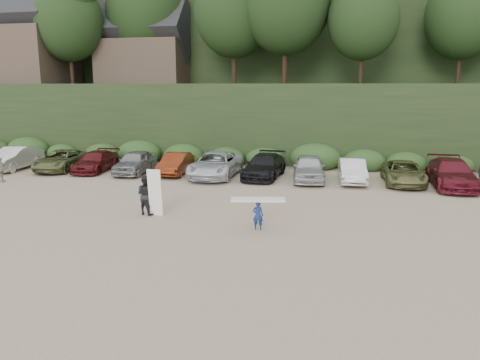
# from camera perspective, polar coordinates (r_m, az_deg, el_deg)

# --- Properties ---
(ground) EXTENTS (120.00, 120.00, 0.00)m
(ground) POSITION_cam_1_polar(r_m,az_deg,el_deg) (20.91, -5.80, -4.93)
(ground) COLOR tan
(ground) RESTS_ON ground
(hillside_backdrop) EXTENTS (90.00, 41.50, 28.00)m
(hillside_backdrop) POSITION_cam_1_polar(r_m,az_deg,el_deg) (55.65, 5.39, 16.96)
(hillside_backdrop) COLOR black
(hillside_backdrop) RESTS_ON ground
(parked_cars) EXTENTS (39.43, 6.08, 1.65)m
(parked_cars) POSITION_cam_1_polar(r_m,az_deg,el_deg) (30.08, 0.88, 1.69)
(parked_cars) COLOR #B3B3B8
(parked_cars) RESTS_ON ground
(distant_walker) EXTENTS (0.41, 0.93, 1.56)m
(distant_walker) POSITION_cam_1_polar(r_m,az_deg,el_deg) (32.32, -27.17, 1.12)
(distant_walker) COLOR #A49B8A
(distant_walker) RESTS_ON ground
(child_surfer) EXTENTS (2.29, 1.02, 1.33)m
(child_surfer) POSITION_cam_1_polar(r_m,az_deg,el_deg) (19.30, 2.20, -3.49)
(child_surfer) COLOR navy
(child_surfer) RESTS_ON ground
(adult_surfer) EXTENTS (1.38, 0.95, 2.19)m
(adult_surfer) POSITION_cam_1_polar(r_m,az_deg,el_deg) (21.96, -11.32, -1.76)
(adult_surfer) COLOR black
(adult_surfer) RESTS_ON ground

